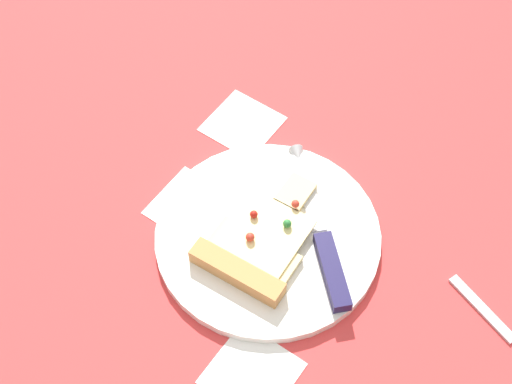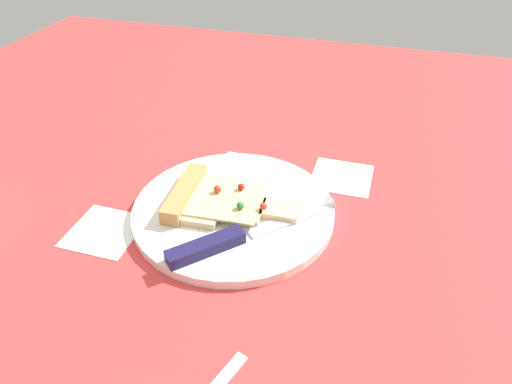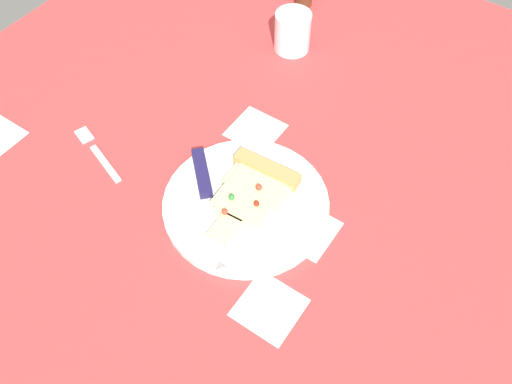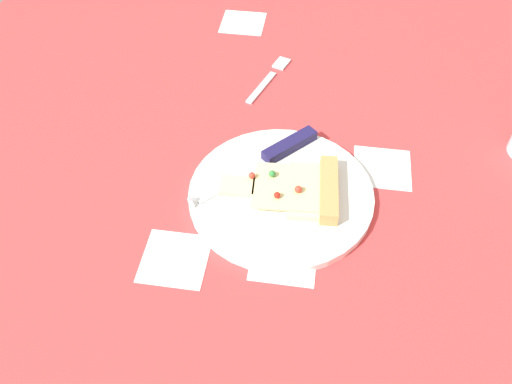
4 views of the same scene
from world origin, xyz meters
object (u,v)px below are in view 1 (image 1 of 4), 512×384
(pizza_slice, at_px, (257,246))
(fork, at_px, (505,331))
(plate, at_px, (268,236))
(knife, at_px, (323,239))

(pizza_slice, distance_m, fork, 0.30)
(plate, distance_m, pizza_slice, 0.03)
(pizza_slice, relative_size, knife, 0.95)
(knife, xyz_separation_m, fork, (0.03, -0.23, -0.02))
(knife, height_order, fork, knife)
(plate, relative_size, pizza_slice, 1.56)
(plate, relative_size, fork, 1.85)
(plate, xyz_separation_m, knife, (0.03, -0.06, 0.01))
(plate, xyz_separation_m, fork, (0.05, -0.29, -0.00))
(pizza_slice, bearing_deg, knife, 39.32)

